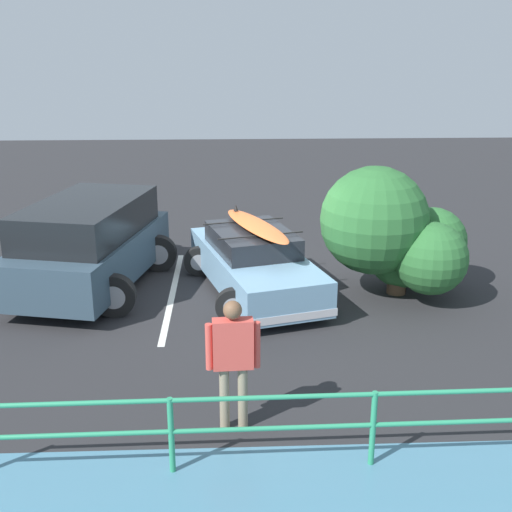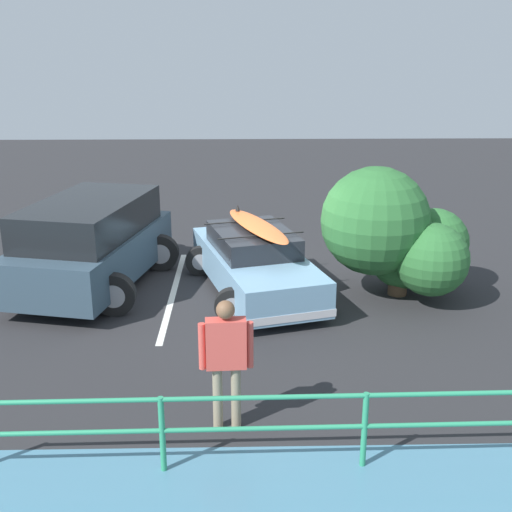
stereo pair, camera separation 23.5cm
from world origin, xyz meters
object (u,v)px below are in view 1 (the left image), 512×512
at_px(sedan_car, 254,262).
at_px(suv_car, 90,244).
at_px(bush_near_left, 394,234).
at_px(person_bystander, 233,353).

xyz_separation_m(sedan_car, suv_car, (3.28, -0.33, 0.33)).
xyz_separation_m(sedan_car, bush_near_left, (-2.70, 0.22, 0.61)).
distance_m(sedan_car, bush_near_left, 2.78).
height_order(suv_car, bush_near_left, bush_near_left).
bearing_deg(bush_near_left, person_bystander, 55.62).
height_order(suv_car, person_bystander, suv_car).
height_order(person_bystander, bush_near_left, bush_near_left).
bearing_deg(person_bystander, suv_car, -61.40).
bearing_deg(sedan_car, bush_near_left, 175.43).
distance_m(sedan_car, suv_car, 3.31).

